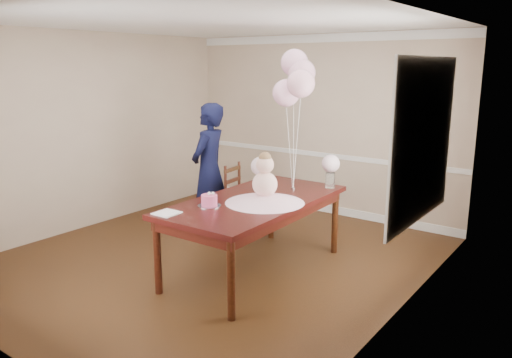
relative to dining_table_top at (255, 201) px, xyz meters
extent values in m
cube|color=black|center=(-0.62, -0.01, -0.80)|extent=(4.50, 5.00, 0.00)
cube|color=white|center=(-0.62, -0.01, 1.90)|extent=(4.50, 5.00, 0.02)
cube|color=tan|center=(-0.62, 2.49, 0.55)|extent=(4.50, 0.02, 2.70)
cube|color=tan|center=(-2.87, -0.01, 0.55)|extent=(0.02, 5.00, 2.70)
cube|color=tan|center=(1.63, -0.01, 0.55)|extent=(0.02, 5.00, 2.70)
cube|color=white|center=(-0.62, 2.48, 0.10)|extent=(4.50, 0.02, 0.07)
cube|color=white|center=(-0.62, 2.48, 1.83)|extent=(4.50, 0.02, 0.12)
cube|color=white|center=(-0.62, 2.48, -0.74)|extent=(4.50, 0.02, 0.12)
cube|color=silver|center=(1.61, 0.49, 0.75)|extent=(0.02, 1.66, 1.56)
cube|color=white|center=(1.59, 0.49, 0.75)|extent=(0.01, 1.50, 1.40)
cube|color=black|center=(0.00, 0.00, 0.00)|extent=(1.14, 2.23, 0.06)
cube|color=black|center=(0.00, 0.00, -0.08)|extent=(1.03, 2.12, 0.11)
cylinder|color=black|center=(-0.45, -1.03, -0.42)|extent=(0.08, 0.08, 0.78)
cylinder|color=black|center=(0.48, -1.01, -0.42)|extent=(0.08, 0.08, 0.78)
cylinder|color=black|center=(-0.48, 1.01, -0.42)|extent=(0.08, 0.08, 0.78)
cylinder|color=black|center=(0.45, 1.03, -0.42)|extent=(0.08, 0.08, 0.78)
cone|color=#EEAFC5|center=(0.17, -0.05, 0.08)|extent=(0.86, 0.86, 0.11)
sphere|color=#FC9FBC|center=(0.17, -0.05, 0.23)|extent=(0.27, 0.27, 0.27)
sphere|color=beige|center=(0.17, -0.05, 0.44)|extent=(0.19, 0.19, 0.19)
sphere|color=brown|center=(0.17, -0.05, 0.50)|extent=(0.13, 0.13, 0.13)
cylinder|color=silver|center=(-0.21, -0.50, 0.03)|extent=(0.25, 0.25, 0.01)
cylinder|color=#D9447A|center=(-0.21, -0.50, 0.09)|extent=(0.17, 0.17, 0.11)
sphere|color=white|center=(-0.21, -0.50, 0.16)|extent=(0.03, 0.03, 0.03)
sphere|color=white|center=(-0.18, -0.48, 0.16)|extent=(0.03, 0.03, 0.03)
cylinder|color=white|center=(-0.17, 0.33, 0.12)|extent=(0.11, 0.11, 0.18)
sphere|color=beige|center=(-0.17, 0.33, 0.32)|extent=(0.21, 0.21, 0.21)
cylinder|color=white|center=(0.41, 0.95, 0.12)|extent=(0.11, 0.11, 0.18)
sphere|color=beige|center=(0.41, 0.95, 0.32)|extent=(0.21, 0.21, 0.21)
cube|color=white|center=(-0.37, -0.95, 0.03)|extent=(0.23, 0.23, 0.01)
cylinder|color=#BCBDC1|center=(0.10, 0.61, 0.04)|extent=(0.05, 0.05, 0.02)
sphere|color=#FBB2D1|center=(-0.01, 0.61, 1.14)|extent=(0.31, 0.31, 0.31)
sphere|color=#F3ACC2|center=(0.21, 0.56, 1.25)|extent=(0.31, 0.31, 0.31)
sphere|color=#DE9DB8|center=(0.12, 0.72, 1.36)|extent=(0.31, 0.31, 0.31)
sphere|color=#DF9EBB|center=(0.01, 0.74, 1.47)|extent=(0.31, 0.31, 0.31)
cylinder|color=white|center=(0.05, 0.61, 0.50)|extent=(0.10, 0.01, 0.93)
cylinder|color=white|center=(0.16, 0.58, 0.56)|extent=(0.11, 0.06, 1.03)
cylinder|color=white|center=(0.11, 0.67, 0.61)|extent=(0.02, 0.11, 1.15)
cylinder|color=white|center=(0.06, 0.68, 0.67)|extent=(0.09, 0.11, 1.26)
cube|color=#391D0F|center=(-0.81, 0.87, -0.37)|extent=(0.47, 0.47, 0.05)
cylinder|color=#36110E|center=(-0.96, 0.67, -0.60)|extent=(0.04, 0.04, 0.41)
cylinder|color=#39140F|center=(-0.62, 0.72, -0.60)|extent=(0.04, 0.04, 0.41)
cylinder|color=#35190E|center=(-1.00, 1.02, -0.60)|extent=(0.04, 0.04, 0.41)
cylinder|color=black|center=(-0.66, 1.06, -0.60)|extent=(0.04, 0.04, 0.41)
cylinder|color=black|center=(-0.98, 0.67, -0.10)|extent=(0.04, 0.04, 0.53)
cylinder|color=#3A190F|center=(-1.02, 1.01, -0.10)|extent=(0.04, 0.04, 0.53)
cube|color=#34120E|center=(-1.00, 0.84, -0.21)|extent=(0.07, 0.38, 0.05)
cube|color=#3C1A10|center=(-1.00, 0.84, -0.06)|extent=(0.07, 0.38, 0.05)
cube|color=#38200F|center=(-1.00, 0.84, 0.09)|extent=(0.07, 0.38, 0.05)
imported|color=black|center=(-1.27, 0.68, 0.08)|extent=(0.56, 0.72, 1.77)
camera|label=1|loc=(3.10, -4.19, 1.45)|focal=35.00mm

